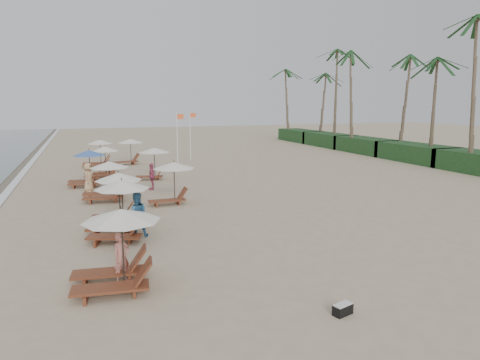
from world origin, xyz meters
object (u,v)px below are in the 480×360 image
object	(u,v)px
flag_pole_near	(178,138)
inland_station_2	(128,150)
lounger_station_5	(101,164)
lounger_station_0	(113,253)
beachgoer_mid_a	(137,215)
inland_station_1	(152,159)
beachgoer_near	(121,257)
lounger_station_2	(115,198)
lounger_station_3	(105,183)
lounger_station_6	(97,155)
inland_station_0	(171,178)
beachgoer_far_b	(88,177)
duffel_bag	(343,309)
lounger_station_4	(86,170)
lounger_station_1	(116,212)
beachgoer_far_a	(152,176)

from	to	relation	value
flag_pole_near	inland_station_2	bearing A→B (deg)	126.05
lounger_station_5	flag_pole_near	size ratio (longest dim) A/B	0.56
lounger_station_0	beachgoer_mid_a	world-z (taller)	lounger_station_0
inland_station_1	beachgoer_near	world-z (taller)	inland_station_1
lounger_station_2	lounger_station_3	distance (m)	5.17
inland_station_1	lounger_station_6	bearing A→B (deg)	114.88
flag_pole_near	inland_station_1	bearing A→B (deg)	-126.35
lounger_station_0	inland_station_0	distance (m)	10.72
inland_station_0	inland_station_1	bearing A→B (deg)	88.35
lounger_station_3	lounger_station_6	distance (m)	13.32
flag_pole_near	beachgoer_far_b	bearing A→B (deg)	-136.52
duffel_bag	lounger_station_2	bearing A→B (deg)	114.20
lounger_station_4	inland_station_1	size ratio (longest dim) A/B	0.96
inland_station_1	beachgoer_mid_a	xyz separation A→B (m)	(-2.66, -13.27, -0.52)
lounger_station_1	inland_station_1	distance (m)	13.70
lounger_station_5	beachgoer_mid_a	world-z (taller)	lounger_station_5
lounger_station_2	lounger_station_5	distance (m)	12.82
duffel_bag	lounger_station_0	bearing A→B (deg)	145.78
inland_station_0	lounger_station_6	bearing A→B (deg)	101.80
duffel_bag	flag_pole_near	world-z (taller)	flag_pole_near
lounger_station_3	beachgoer_far_b	size ratio (longest dim) A/B	1.52
inland_station_0	beachgoer_near	bearing A→B (deg)	-109.43
lounger_station_6	inland_station_0	size ratio (longest dim) A/B	0.99
lounger_station_5	beachgoer_mid_a	bearing A→B (deg)	-87.36
lounger_station_0	lounger_station_5	world-z (taller)	lounger_station_0
lounger_station_5	flag_pole_near	xyz separation A→B (m)	(5.93, 1.71, 1.59)
lounger_station_6	inland_station_0	world-z (taller)	lounger_station_6
lounger_station_3	beachgoer_far_b	bearing A→B (deg)	106.26
lounger_station_1	duffel_bag	bearing A→B (deg)	-59.81
lounger_station_4	beachgoer_far_b	size ratio (longest dim) A/B	1.44
beachgoer_near	beachgoer_mid_a	distance (m)	4.47
inland_station_2	beachgoer_mid_a	distance (m)	21.55
beachgoer_near	beachgoer_far_b	size ratio (longest dim) A/B	0.86
lounger_station_2	flag_pole_near	size ratio (longest dim) A/B	0.52
lounger_station_2	beachgoer_far_b	distance (m)	8.04
lounger_station_2	beachgoer_mid_a	bearing A→B (deg)	-73.31
lounger_station_2	lounger_station_5	world-z (taller)	lounger_station_2
lounger_station_5	inland_station_0	size ratio (longest dim) A/B	0.98
beachgoer_far_a	inland_station_2	bearing A→B (deg)	-169.36
beachgoer_mid_a	beachgoer_far_b	size ratio (longest dim) A/B	1.03
lounger_station_6	beachgoer_far_b	size ratio (longest dim) A/B	1.49
lounger_station_1	lounger_station_6	distance (m)	20.71
lounger_station_2	beachgoer_mid_a	size ratio (longest dim) A/B	1.32
inland_station_0	flag_pole_near	world-z (taller)	flag_pole_near
inland_station_0	beachgoer_mid_a	xyz separation A→B (m)	(-2.43, -5.27, -0.48)
lounger_station_3	inland_station_0	bearing A→B (deg)	-33.12
lounger_station_3	inland_station_1	world-z (taller)	inland_station_1
lounger_station_1	inland_station_0	distance (m)	6.17
inland_station_0	inland_station_2	world-z (taller)	same
lounger_station_2	beachgoer_mid_a	xyz separation A→B (m)	(0.67, -2.25, -0.25)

